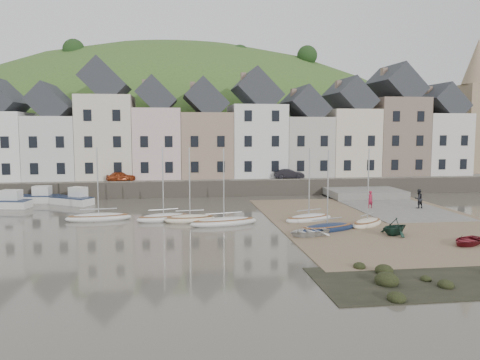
{
  "coord_description": "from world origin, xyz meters",
  "views": [
    {
      "loc": [
        -5.96,
        -37.42,
        7.71
      ],
      "look_at": [
        0.0,
        6.0,
        3.0
      ],
      "focal_mm": 36.55,
      "sensor_mm": 36.0,
      "label": 1
    }
  ],
  "objects": [
    {
      "name": "sailboat_7",
      "position": [
        9.07,
        -1.42,
        0.27
      ],
      "size": [
        3.92,
        3.68,
        6.32
      ],
      "color": "beige",
      "rests_on": "ground"
    },
    {
      "name": "car_right",
      "position": [
        7.81,
        19.5,
        2.19
      ],
      "size": [
        3.63,
        1.44,
        1.18
      ],
      "primitive_type": "imported",
      "rotation": [
        0.0,
        0.0,
        1.52
      ],
      "color": "black",
      "rests_on": "quay_street"
    },
    {
      "name": "seawall",
      "position": [
        0.0,
        17.0,
        0.9
      ],
      "size": [
        70.0,
        1.2,
        1.8
      ],
      "primitive_type": "cube",
      "color": "slate",
      "rests_on": "ground"
    },
    {
      "name": "quay_land",
      "position": [
        0.0,
        32.0,
        0.75
      ],
      "size": [
        90.0,
        30.0,
        1.5
      ],
      "primitive_type": "cube",
      "color": "#376026",
      "rests_on": "ground"
    },
    {
      "name": "slipway",
      "position": [
        15.0,
        8.0,
        0.06
      ],
      "size": [
        8.0,
        18.0,
        0.12
      ],
      "primitive_type": "cube",
      "color": "slate",
      "rests_on": "ground"
    },
    {
      "name": "sailboat_2",
      "position": [
        -4.66,
        2.27,
        0.26
      ],
      "size": [
        4.35,
        1.92,
        6.32
      ],
      "color": "beige",
      "rests_on": "ground"
    },
    {
      "name": "sailboat_1",
      "position": [
        -12.21,
        4.12,
        0.27
      ],
      "size": [
        3.7,
        1.53,
        6.32
      ],
      "color": "silver",
      "rests_on": "ground"
    },
    {
      "name": "quay_street",
      "position": [
        0.0,
        20.5,
        1.55
      ],
      "size": [
        70.0,
        7.0,
        0.1
      ],
      "primitive_type": "cube",
      "color": "slate",
      "rests_on": "quay_land"
    },
    {
      "name": "sailboat_4",
      "position": [
        -2.03,
        0.67,
        0.26
      ],
      "size": [
        5.8,
        2.71,
        6.32
      ],
      "color": "silver",
      "rests_on": "ground"
    },
    {
      "name": "rowboat_white",
      "position": [
        3.5,
        -4.33,
        0.38
      ],
      "size": [
        3.66,
        3.1,
        0.64
      ],
      "primitive_type": "imported",
      "rotation": [
        0.0,
        0.0,
        -1.24
      ],
      "color": "silver",
      "rests_on": "beach"
    },
    {
      "name": "townhouse_terrace",
      "position": [
        1.76,
        24.0,
        7.32
      ],
      "size": [
        61.05,
        8.0,
        13.93
      ],
      "color": "white",
      "rests_on": "quay_land"
    },
    {
      "name": "motorboat_1",
      "position": [
        -22.17,
        11.93,
        0.58
      ],
      "size": [
        5.38,
        2.72,
        1.7
      ],
      "color": "silver",
      "rests_on": "ground"
    },
    {
      "name": "hillside",
      "position": [
        -5.0,
        60.0,
        -17.99
      ],
      "size": [
        134.4,
        84.0,
        84.0
      ],
      "color": "#376026",
      "rests_on": "ground"
    },
    {
      "name": "rowboat_green",
      "position": [
        9.62,
        -4.99,
        0.69
      ],
      "size": [
        3.03,
        2.87,
        1.26
      ],
      "primitive_type": "imported",
      "rotation": [
        0.0,
        0.0,
        -1.15
      ],
      "color": "#142D23",
      "rests_on": "beach"
    },
    {
      "name": "motorboat_2",
      "position": [
        -20.05,
        15.03,
        0.58
      ],
      "size": [
        5.0,
        2.31,
        1.7
      ],
      "color": "silver",
      "rests_on": "ground"
    },
    {
      "name": "beach",
      "position": [
        11.0,
        0.0,
        0.03
      ],
      "size": [
        18.0,
        26.0,
        0.06
      ],
      "primitive_type": "cube",
      "color": "#766247",
      "rests_on": "ground"
    },
    {
      "name": "sailboat_6",
      "position": [
        5.09,
        1.21,
        0.26
      ],
      "size": [
        4.73,
        3.03,
        6.32
      ],
      "color": "silver",
      "rests_on": "ground"
    },
    {
      "name": "ground",
      "position": [
        0.0,
        0.0,
        0.0
      ],
      "size": [
        160.0,
        160.0,
        0.0
      ],
      "primitive_type": "plane",
      "color": "#4B473B",
      "rests_on": "ground"
    },
    {
      "name": "person_dark",
      "position": [
        17.0,
        5.55,
        1.02
      ],
      "size": [
        1.02,
        0.89,
        1.8
      ],
      "primitive_type": "imported",
      "rotation": [
        0.0,
        0.0,
        3.41
      ],
      "color": "black",
      "rests_on": "slipway"
    },
    {
      "name": "sailboat_3",
      "position": [
        -6.83,
        3.11,
        0.26
      ],
      "size": [
        4.78,
        2.67,
        6.32
      ],
      "color": "silver",
      "rests_on": "ground"
    },
    {
      "name": "sailboat_5",
      "position": [
        5.35,
        -2.83,
        0.26
      ],
      "size": [
        5.15,
        3.03,
        6.32
      ],
      "color": "#14213F",
      "rests_on": "ground"
    },
    {
      "name": "person_red",
      "position": [
        12.45,
        6.16,
        0.95
      ],
      "size": [
        0.66,
        0.48,
        1.66
      ],
      "primitive_type": "imported",
      "rotation": [
        0.0,
        0.0,
        3.29
      ],
      "color": "maroon",
      "rests_on": "slipway"
    },
    {
      "name": "sailboat_0",
      "position": [
        -12.2,
        4.02,
        0.26
      ],
      "size": [
        5.55,
        2.11,
        6.32
      ],
      "color": "silver",
      "rests_on": "ground"
    },
    {
      "name": "car_left",
      "position": [
        -11.92,
        19.5,
        2.16
      ],
      "size": [
        3.53,
        2.32,
        1.12
      ],
      "primitive_type": "imported",
      "rotation": [
        0.0,
        0.0,
        1.91
      ],
      "color": "#993716",
      "rests_on": "quay_street"
    },
    {
      "name": "rowboat_red",
      "position": [
        13.11,
        -8.36,
        0.36
      ],
      "size": [
        3.5,
        3.23,
        0.59
      ],
      "primitive_type": "imported",
      "rotation": [
        0.0,
        0.0,
        -1.02
      ],
      "color": "maroon",
      "rests_on": "beach"
    },
    {
      "name": "church_spire",
      "position": [
        34.55,
        24.0,
        11.06
      ],
      "size": [
        4.0,
        4.0,
        18.0
      ],
      "color": "#997F60",
      "rests_on": "quay_land"
    },
    {
      "name": "shore_rocks",
      "position": [
        7.32,
        -15.13,
        0.11
      ],
      "size": [
        14.0,
        6.0,
        0.77
      ],
      "color": "black",
      "rests_on": "ground"
    },
    {
      "name": "motorboat_0",
      "position": [
        -16.03,
        13.26,
        0.58
      ],
      "size": [
        4.7,
        3.93,
        1.7
      ],
      "color": "silver",
      "rests_on": "ground"
    }
  ]
}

